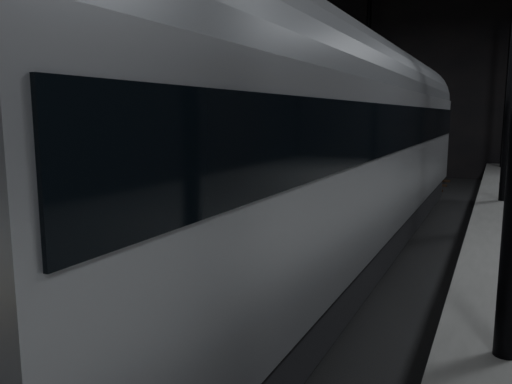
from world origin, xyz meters
The scene contains 6 objects.
ground centered at (0.00, 0.00, 0.00)m, with size 44.00×44.00×0.00m, color black.
platform_left centered at (-7.50, 0.00, 0.50)m, with size 9.00×43.80×1.00m, color #595956.
tactile_strip centered at (-3.25, 0.00, 1.00)m, with size 0.50×43.80×0.01m, color #8A5D19.
track centered at (0.00, 0.00, 0.07)m, with size 2.40×43.00×0.24m.
train centered at (0.00, 2.12, 3.25)m, with size 3.25×21.77×5.82m.
woman centered at (-3.80, 2.98, 1.82)m, with size 0.60×0.39×1.64m, color #97765C.
Camera 1 is at (3.58, -10.29, 3.83)m, focal length 35.00 mm.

